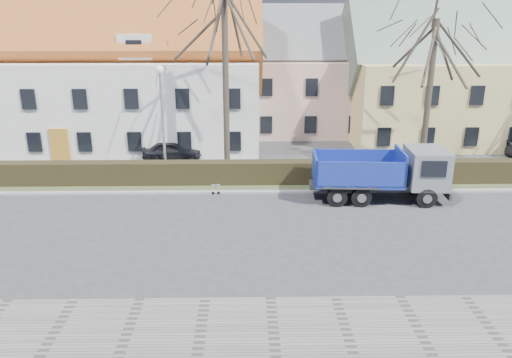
{
  "coord_description": "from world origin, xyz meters",
  "views": [
    {
      "loc": [
        -0.77,
        -20.85,
        9.29
      ],
      "look_at": [
        -0.35,
        2.19,
        1.6
      ],
      "focal_mm": 35.0,
      "sensor_mm": 36.0,
      "label": 1
    }
  ],
  "objects_px": {
    "dump_truck": "(375,173)",
    "parked_car_a": "(172,150)",
    "cart_frame": "(212,189)",
    "streetlight": "(163,124)"
  },
  "relations": [
    {
      "from": "cart_frame",
      "to": "dump_truck",
      "type": "bearing_deg",
      "value": -5.81
    },
    {
      "from": "streetlight",
      "to": "cart_frame",
      "type": "distance_m",
      "value": 4.91
    },
    {
      "from": "dump_truck",
      "to": "streetlight",
      "type": "xyz_separation_m",
      "value": [
        -11.35,
        3.48,
        1.91
      ]
    },
    {
      "from": "dump_truck",
      "to": "cart_frame",
      "type": "relative_size",
      "value": 10.21
    },
    {
      "from": "streetlight",
      "to": "parked_car_a",
      "type": "height_order",
      "value": "streetlight"
    },
    {
      "from": "cart_frame",
      "to": "parked_car_a",
      "type": "xyz_separation_m",
      "value": [
        -3.05,
        6.72,
        0.34
      ]
    },
    {
      "from": "dump_truck",
      "to": "parked_car_a",
      "type": "relative_size",
      "value": 1.84
    },
    {
      "from": "parked_car_a",
      "to": "streetlight",
      "type": "bearing_deg",
      "value": -177.28
    },
    {
      "from": "parked_car_a",
      "to": "cart_frame",
      "type": "bearing_deg",
      "value": -155.52
    },
    {
      "from": "dump_truck",
      "to": "cart_frame",
      "type": "height_order",
      "value": "dump_truck"
    }
  ]
}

